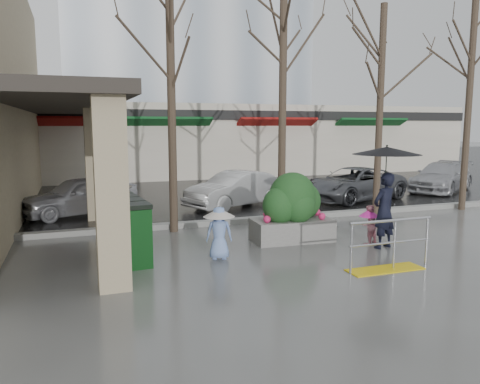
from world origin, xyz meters
TOP-DOWN VIEW (x-y plane):
  - ground at (0.00, 0.00)m, footprint 120.00×120.00m
  - street_asphalt at (0.00, 22.00)m, footprint 120.00×36.00m
  - curb at (0.00, 4.00)m, footprint 120.00×0.30m
  - canopy_slab at (-4.80, 8.00)m, footprint 2.80×18.00m
  - pillar_front at (-3.90, -0.50)m, footprint 0.55×0.55m
  - pillar_back at (-3.90, 6.00)m, footprint 0.55×0.55m
  - storefront_row at (2.00, 17.97)m, footprint 34.00×6.74m
  - office_tower at (4.00, 30.00)m, footprint 18.00×12.00m
  - handrail at (1.36, -1.20)m, footprint 1.90×0.50m
  - tree_west at (-2.00, 3.60)m, footprint 3.20×3.20m
  - tree_midwest at (1.20, 3.60)m, footprint 3.20×3.20m
  - tree_mideast at (4.50, 3.60)m, footprint 3.20×3.20m
  - tree_east at (8.00, 3.60)m, footprint 3.20×3.20m
  - woman at (2.30, 0.25)m, footprint 1.58×1.58m
  - child_pink at (2.19, 0.67)m, footprint 0.55×0.49m
  - child_blue at (-1.61, 0.66)m, footprint 0.68×0.68m
  - planter at (0.59, 1.62)m, footprint 2.02×1.17m
  - news_boxes at (-3.42, 1.57)m, footprint 0.74×2.39m
  - car_a at (-4.38, 6.91)m, footprint 3.99×2.75m
  - car_b at (0.84, 6.69)m, footprint 4.03×2.79m
  - car_c at (5.58, 6.61)m, footprint 4.95×3.33m
  - car_d at (10.62, 7.43)m, footprint 4.63×3.74m

SIDE VIEW (x-z plane):
  - ground at x=0.00m, z-range 0.00..0.00m
  - street_asphalt at x=0.00m, z-range 0.00..0.01m
  - curb at x=0.00m, z-range 0.00..0.15m
  - handrail at x=1.36m, z-range -0.14..0.89m
  - child_pink at x=2.19m, z-range 0.06..1.02m
  - car_a at x=-4.38m, z-range 0.00..1.26m
  - car_b at x=0.84m, z-range 0.00..1.26m
  - car_c at x=5.58m, z-range 0.00..1.26m
  - car_d at x=10.62m, z-range 0.00..1.26m
  - news_boxes at x=-3.42m, z-range 0.00..1.32m
  - child_blue at x=-1.61m, z-range 0.11..1.27m
  - planter at x=0.59m, z-range -0.04..1.69m
  - woman at x=2.30m, z-range 0.34..2.77m
  - pillar_front at x=-3.90m, z-range 0.00..3.50m
  - pillar_back at x=-3.90m, z-range 0.00..3.50m
  - storefront_row at x=2.00m, z-range 0.01..4.01m
  - canopy_slab at x=-4.80m, z-range 3.50..3.75m
  - tree_mideast at x=4.50m, z-range 1.61..8.11m
  - tree_west at x=-2.00m, z-range 1.68..8.48m
  - tree_midwest at x=1.20m, z-range 1.73..8.73m
  - tree_east at x=8.00m, z-range 1.78..8.98m
  - office_tower at x=4.00m, z-range 0.00..25.00m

